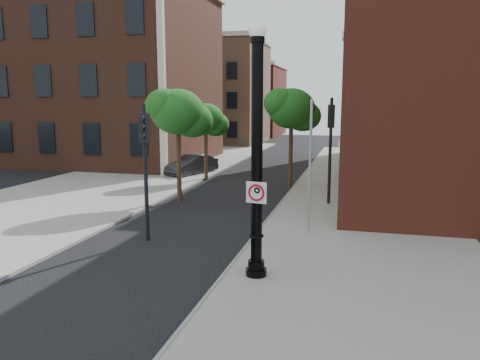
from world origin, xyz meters
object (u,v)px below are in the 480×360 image
(lamppost, at_px, (257,166))
(parked_car, at_px, (192,165))
(no_parking_sign, at_px, (256,192))
(traffic_signal_right, at_px, (331,134))
(traffic_signal_left, at_px, (145,150))

(lamppost, distance_m, parked_car, 19.96)
(no_parking_sign, height_order, traffic_signal_right, traffic_signal_right)
(lamppost, bearing_deg, traffic_signal_right, 82.37)
(traffic_signal_left, relative_size, traffic_signal_right, 0.95)
(no_parking_sign, distance_m, traffic_signal_right, 10.62)
(parked_car, height_order, traffic_signal_left, traffic_signal_left)
(no_parking_sign, relative_size, parked_car, 0.14)
(traffic_signal_left, bearing_deg, parked_car, 109.35)
(lamppost, height_order, traffic_signal_left, lamppost)
(lamppost, relative_size, traffic_signal_left, 1.44)
(lamppost, relative_size, parked_car, 1.68)
(parked_car, relative_size, traffic_signal_left, 0.86)
(no_parking_sign, height_order, traffic_signal_left, traffic_signal_left)
(no_parking_sign, relative_size, traffic_signal_right, 0.12)
(traffic_signal_right, bearing_deg, traffic_signal_left, -130.68)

